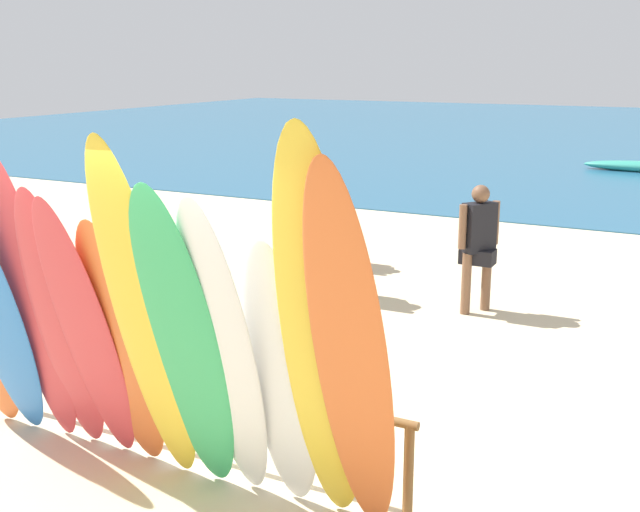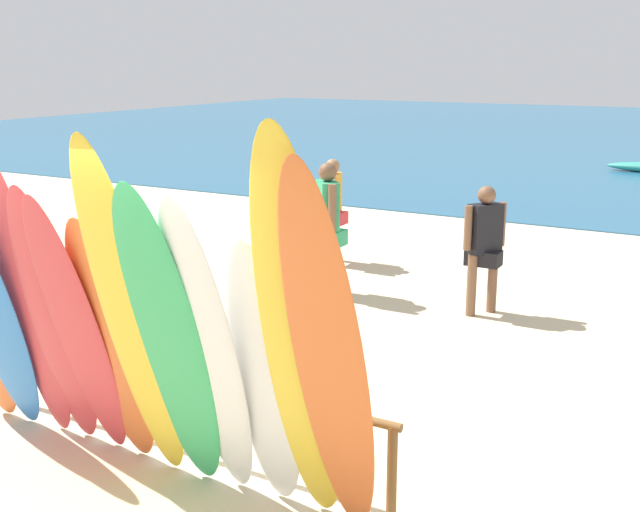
% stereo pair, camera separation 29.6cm
% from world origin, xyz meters
% --- Properties ---
extents(ground, '(60.00, 60.00, 0.00)m').
position_xyz_m(ground, '(0.00, 14.00, 0.00)').
color(ground, beige).
extents(ocean_water, '(60.00, 40.00, 0.02)m').
position_xyz_m(ocean_water, '(0.00, 30.11, 0.01)').
color(ocean_water, '#235B7F').
rests_on(ocean_water, ground).
extents(surfboard_rack, '(3.86, 0.07, 0.70)m').
position_xyz_m(surfboard_rack, '(0.00, 0.00, 0.57)').
color(surfboard_rack, brown).
rests_on(surfboard_rack, ground).
extents(surfboard_red_2, '(0.60, 0.60, 2.43)m').
position_xyz_m(surfboard_red_2, '(-1.08, -0.41, 1.21)').
color(surfboard_red_2, '#D13D42').
rests_on(surfboard_red_2, ground).
extents(surfboard_red_3, '(0.54, 0.62, 2.18)m').
position_xyz_m(surfboard_red_3, '(-0.78, -0.41, 1.09)').
color(surfboard_red_3, '#D13D42').
rests_on(surfboard_red_3, ground).
extents(surfboard_red_4, '(0.55, 0.74, 2.16)m').
position_xyz_m(surfboard_red_4, '(-0.47, -0.48, 1.08)').
color(surfboard_red_4, '#D13D42').
rests_on(surfboard_red_4, ground).
extents(surfboard_orange_5, '(0.59, 0.61, 2.00)m').
position_xyz_m(surfboard_orange_5, '(-0.20, -0.42, 1.00)').
color(surfboard_orange_5, orange).
rests_on(surfboard_orange_5, ground).
extents(surfboard_yellow_6, '(0.53, 0.85, 2.62)m').
position_xyz_m(surfboard_yellow_6, '(0.17, -0.59, 1.31)').
color(surfboard_yellow_6, yellow).
rests_on(surfboard_yellow_6, ground).
extents(surfboard_green_7, '(0.57, 0.79, 2.33)m').
position_xyz_m(surfboard_green_7, '(0.47, -0.55, 1.17)').
color(surfboard_green_7, '#38B266').
rests_on(surfboard_green_7, ground).
extents(surfboard_white_8, '(0.50, 0.75, 2.26)m').
position_xyz_m(surfboard_white_8, '(0.75, -0.50, 1.13)').
color(surfboard_white_8, white).
rests_on(surfboard_white_8, ground).
extents(surfboard_white_9, '(0.55, 0.53, 1.98)m').
position_xyz_m(surfboard_white_9, '(1.09, -0.37, 0.99)').
color(surfboard_white_9, white).
rests_on(surfboard_white_9, ground).
extents(surfboard_yellow_10, '(0.59, 0.84, 2.74)m').
position_xyz_m(surfboard_yellow_10, '(1.47, -0.51, 1.37)').
color(surfboard_yellow_10, yellow).
rests_on(surfboard_yellow_10, ground).
extents(surfboard_orange_11, '(0.51, 0.84, 2.57)m').
position_xyz_m(surfboard_orange_11, '(1.70, -0.58, 1.29)').
color(surfboard_orange_11, orange).
rests_on(surfboard_orange_11, ground).
extents(beachgoer_strolling, '(0.41, 0.51, 1.58)m').
position_xyz_m(beachgoer_strolling, '(1.03, 4.55, 0.91)').
color(beachgoer_strolling, brown).
rests_on(beachgoer_strolling, ground).
extents(beachgoer_photographing, '(0.47, 0.53, 1.75)m').
position_xyz_m(beachgoer_photographing, '(-1.00, 4.34, 1.01)').
color(beachgoer_photographing, brown).
rests_on(beachgoer_photographing, ground).
extents(beachgoer_near_rack, '(0.41, 0.59, 1.59)m').
position_xyz_m(beachgoer_near_rack, '(-1.73, 5.82, 0.92)').
color(beachgoer_near_rack, '#9E704C').
rests_on(beachgoer_near_rack, ground).
extents(beach_chair_red, '(0.76, 0.88, 0.79)m').
position_xyz_m(beach_chair_red, '(-3.66, 1.83, 0.42)').
color(beach_chair_red, '#B7B7BC').
rests_on(beach_chair_red, ground).
extents(beach_chair_blue, '(0.52, 0.73, 0.81)m').
position_xyz_m(beach_chair_blue, '(-3.24, 2.95, 0.43)').
color(beach_chair_blue, '#B7B7BC').
rests_on(beach_chair_blue, ground).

